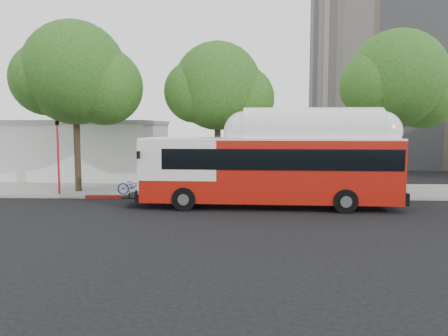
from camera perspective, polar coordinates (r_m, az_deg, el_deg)
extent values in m
plane|color=black|center=(19.45, 1.23, -5.97)|extent=(120.00, 120.00, 0.00)
cube|color=gray|center=(25.84, 1.44, -2.92)|extent=(60.00, 5.00, 0.15)
cube|color=gray|center=(23.27, 1.37, -3.87)|extent=(60.00, 0.30, 0.15)
cube|color=maroon|center=(23.50, -5.98, -3.79)|extent=(10.00, 0.32, 0.16)
cylinder|color=#2D2116|center=(26.26, -18.65, 3.42)|extent=(0.36, 0.36, 6.08)
sphere|color=#1F4A15|center=(26.41, -18.91, 11.69)|extent=(5.80, 5.80, 5.80)
sphere|color=#1F4A15|center=(26.01, -15.36, 10.20)|extent=(4.35, 4.35, 4.35)
cylinder|color=#2D2116|center=(25.11, -0.84, 2.90)|extent=(0.36, 0.36, 5.44)
sphere|color=#1F4A15|center=(25.19, -0.85, 10.65)|extent=(5.00, 5.00, 5.00)
sphere|color=#1F4A15|center=(25.30, 2.32, 9.08)|extent=(3.75, 3.75, 3.75)
cylinder|color=#2D2116|center=(26.36, 21.43, 2.99)|extent=(0.36, 0.36, 5.76)
sphere|color=#1F4A15|center=(26.47, 21.71, 10.80)|extent=(5.40, 5.40, 5.40)
sphere|color=#1F4A15|center=(27.12, 24.50, 9.03)|extent=(4.05, 4.05, 4.05)
cube|color=silver|center=(36.05, -21.28, 2.19)|extent=(16.00, 10.00, 4.00)
cube|color=gray|center=(36.00, -21.40, 5.52)|extent=(16.20, 10.20, 0.30)
cube|color=#A7150B|center=(20.78, 5.85, -0.27)|extent=(12.00, 3.04, 2.88)
cube|color=black|center=(20.74, 7.24, 1.36)|extent=(10.81, 3.05, 0.94)
cube|color=white|center=(20.68, 5.89, 3.81)|extent=(11.99, 2.96, 0.10)
cube|color=white|center=(20.82, 11.38, 4.45)|extent=(6.42, 2.23, 0.55)
cube|color=black|center=(21.76, -11.59, -3.52)|extent=(0.86, 1.82, 0.06)
imported|color=navy|center=(21.69, -11.61, -2.27)|extent=(0.66, 1.72, 0.89)
cylinder|color=red|center=(25.42, -20.82, 0.86)|extent=(0.12, 0.12, 3.93)
cube|color=black|center=(25.35, -20.98, 5.51)|extent=(0.05, 0.39, 0.25)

